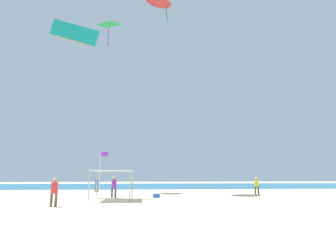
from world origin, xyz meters
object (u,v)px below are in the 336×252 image
(person_rightmost, at_px, (114,185))
(kite_delta_red, at_px, (159,0))
(person_central, at_px, (257,184))
(canopy_tent, at_px, (113,172))
(person_leftmost, at_px, (97,183))
(kite_diamond_green, at_px, (109,26))
(person_near_tent, at_px, (54,190))
(cooler_box, at_px, (156,195))
(kite_parafoil_teal, at_px, (74,33))
(banner_flag, at_px, (101,170))

(person_rightmost, height_order, kite_delta_red, kite_delta_red)
(person_central, bearing_deg, canopy_tent, -114.84)
(person_leftmost, xyz_separation_m, kite_diamond_green, (0.53, 0.29, 19.02))
(person_near_tent, height_order, kite_diamond_green, kite_diamond_green)
(person_rightmost, relative_size, cooler_box, 2.97)
(person_leftmost, height_order, cooler_box, person_leftmost)
(canopy_tent, bearing_deg, person_near_tent, -127.55)
(person_near_tent, xyz_separation_m, kite_parafoil_teal, (-1.69, 7.91, 14.29))
(person_central, distance_m, kite_delta_red, 23.19)
(person_rightmost, bearing_deg, kite_delta_red, -108.27)
(person_near_tent, bearing_deg, kite_delta_red, -104.99)
(person_near_tent, distance_m, banner_flag, 5.52)
(person_leftmost, height_order, person_central, person_central)
(person_central, distance_m, cooler_box, 10.02)
(person_leftmost, distance_m, banner_flag, 9.39)
(person_leftmost, xyz_separation_m, kite_parafoil_teal, (-1.67, -6.27, 14.34))
(cooler_box, relative_size, kite_diamond_green, 0.17)
(person_central, bearing_deg, cooler_box, -120.18)
(person_near_tent, xyz_separation_m, person_rightmost, (2.76, 6.26, 0.02))
(person_rightmost, xyz_separation_m, kite_delta_red, (3.83, 5.62, 20.99))
(person_leftmost, bearing_deg, person_near_tent, 93.91)
(person_near_tent, bearing_deg, kite_diamond_green, -78.03)
(person_rightmost, bearing_deg, kite_diamond_green, -58.74)
(person_near_tent, bearing_deg, person_central, -136.98)
(kite_delta_red, bearing_deg, person_near_tent, 17.87)
(person_central, relative_size, kite_parafoil_teal, 0.33)
(person_central, height_order, kite_delta_red, kite_delta_red)
(canopy_tent, height_order, person_rightmost, canopy_tent)
(banner_flag, bearing_deg, cooler_box, 13.00)
(canopy_tent, bearing_deg, kite_diamond_green, 102.70)
(cooler_box, height_order, kite_diamond_green, kite_diamond_green)
(kite_delta_red, bearing_deg, person_rightmost, 12.63)
(cooler_box, distance_m, kite_diamond_green, 22.23)
(person_leftmost, bearing_deg, banner_flag, 105.35)
(canopy_tent, relative_size, cooler_box, 5.37)
(kite_delta_red, bearing_deg, canopy_tent, 22.47)
(kite_diamond_green, bearing_deg, cooler_box, -29.41)
(person_rightmost, distance_m, cooler_box, 3.59)
(person_central, xyz_separation_m, kite_parafoil_teal, (-17.56, -0.89, 14.30))
(person_near_tent, relative_size, person_leftmost, 1.05)
(kite_diamond_green, bearing_deg, person_leftmost, -125.73)
(person_near_tent, xyz_separation_m, person_central, (15.87, 8.80, -0.01))
(canopy_tent, height_order, person_leftmost, canopy_tent)
(banner_flag, bearing_deg, kite_parafoil_teal, 141.15)
(person_near_tent, bearing_deg, banner_flag, -95.94)
(kite_delta_red, relative_size, kite_diamond_green, 1.35)
(person_rightmost, relative_size, kite_diamond_green, 0.52)
(person_central, height_order, cooler_box, person_central)
(person_central, xyz_separation_m, cooler_box, (-9.62, -2.71, -0.79))
(person_leftmost, bearing_deg, cooler_box, 131.61)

